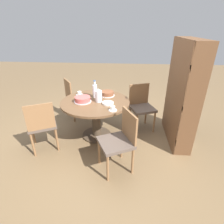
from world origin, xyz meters
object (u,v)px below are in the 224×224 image
at_px(cake_main, 83,99).
at_px(cup_a, 113,109).
at_px(chair_d, 119,140).
at_px(water_bottle, 95,91).
at_px(chair_c, 42,124).
at_px(cup_b, 80,94).
at_px(coffee_pot, 99,96).
at_px(chair_a, 141,106).
at_px(chair_b, 75,97).
at_px(cake_second, 107,94).
at_px(bookshelf, 180,97).

relative_size(cake_main, cup_a, 2.26).
distance_m(chair_d, water_bottle, 1.12).
bearing_deg(chair_c, cake_main, -171.48).
distance_m(cake_main, cup_b, 0.34).
relative_size(chair_c, water_bottle, 2.80).
relative_size(coffee_pot, cup_b, 1.81).
bearing_deg(water_bottle, chair_a, 103.68).
height_order(chair_b, cup_a, chair_b).
relative_size(chair_c, cake_second, 3.31).
xyz_separation_m(chair_b, cake_second, (0.44, 0.75, 0.26)).
bearing_deg(cup_a, chair_b, -139.60).
bearing_deg(chair_d, cake_main, -164.24).
bearing_deg(cake_main, bookshelf, 93.62).
relative_size(bookshelf, coffee_pot, 7.30).
bearing_deg(cake_main, coffee_pot, 95.40).
xyz_separation_m(water_bottle, cake_main, (0.22, -0.18, -0.08)).
distance_m(coffee_pot, cup_b, 0.50).
bearing_deg(bookshelf, chair_b, 71.68).
bearing_deg(chair_b, cup_b, 172.10).
xyz_separation_m(chair_c, cake_main, (-0.41, 0.57, 0.27)).
relative_size(chair_d, coffee_pot, 3.74).
bearing_deg(cup_b, water_bottle, 73.28).
height_order(chair_c, bookshelf, bookshelf).
height_order(coffee_pot, cake_main, coffee_pot).
height_order(water_bottle, cup_b, water_bottle).
distance_m(chair_c, cake_second, 1.23).
distance_m(bookshelf, cake_second, 1.26).
bearing_deg(cup_b, chair_a, 95.64).
relative_size(bookshelf, cup_b, 13.24).
relative_size(chair_a, bookshelf, 0.51).
bearing_deg(chair_d, cup_b, -169.17).
relative_size(bookshelf, cup_a, 13.24).
bearing_deg(water_bottle, coffee_pot, 25.92).
bearing_deg(chair_b, chair_d, 179.55).
xyz_separation_m(chair_d, cup_a, (-0.43, -0.12, 0.25)).
height_order(chair_b, cake_second, chair_b).
bearing_deg(cup_b, chair_c, -31.22).
bearing_deg(cup_a, bookshelf, 109.90).
height_order(cake_second, cup_b, cake_second).
distance_m(chair_a, chair_c, 1.80).
height_order(chair_d, water_bottle, water_bottle).
bearing_deg(bookshelf, cake_second, 79.94).
distance_m(chair_a, bookshelf, 0.75).
xyz_separation_m(chair_b, chair_c, (1.17, -0.21, 0.00)).
distance_m(coffee_pot, cup_a, 0.42).
relative_size(chair_c, cup_a, 6.78).
bearing_deg(cup_b, coffee_pot, 54.49).
height_order(chair_c, coffee_pot, coffee_pot).
xyz_separation_m(cake_second, cup_b, (0.01, -0.52, -0.01)).
bearing_deg(chair_b, water_bottle, -170.06).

